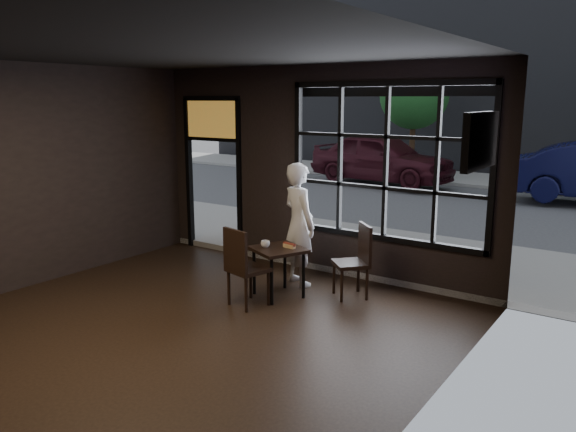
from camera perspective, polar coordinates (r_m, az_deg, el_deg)
The scene contains 15 objects.
floor at distance 6.58m, azimuth -14.28°, elevation -12.82°, with size 6.00×7.00×0.02m, color black.
ceiling at distance 6.02m, azimuth -15.89°, elevation 16.34°, with size 6.00×7.00×0.02m, color black.
wall_right at distance 4.31m, azimuth 11.86°, elevation -3.08°, with size 0.04×7.00×3.20m, color black.
window_frame at distance 8.15m, azimuth 9.92°, elevation 5.36°, with size 3.06×0.12×2.28m, color black.
stained_transom at distance 9.95m, azimuth -7.71°, elevation 9.74°, with size 1.20×0.06×0.70m, color orange.
street_asphalt at distance 28.36m, azimuth 25.33°, elevation 5.19°, with size 60.00×41.00×0.04m, color #545456.
cafe_table at distance 7.78m, azimuth -0.97°, elevation -5.71°, with size 0.64×0.64×0.70m, color black.
chair_near at distance 7.42m, azimuth -4.06°, elevation -5.14°, with size 0.46×0.46×1.06m, color black.
chair_window at distance 7.76m, azimuth 6.39°, elevation -4.59°, with size 0.44×0.44×1.02m, color black.
man at distance 8.17m, azimuth 1.13°, elevation -0.84°, with size 0.66×0.43×1.80m, color silver.
hotdog at distance 7.69m, azimuth 0.13°, elevation -3.03°, with size 0.20×0.08×0.06m, color tan, non-canonical shape.
cup at distance 7.70m, azimuth -2.31°, elevation -2.86°, with size 0.12×0.12×0.10m, color silver.
tv at distance 6.11m, azimuth 18.97°, elevation 7.26°, with size 0.11×1.00×0.58m, color black.
maroon_car at distance 17.91m, azimuth 9.47°, elevation 5.82°, with size 1.83×4.54×1.55m, color #391018.
tree_left at distance 20.05m, azimuth 12.70°, elevation 11.89°, with size 2.35×2.35×4.01m.
Camera 1 is at (4.59, -3.86, 2.69)m, focal length 35.00 mm.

